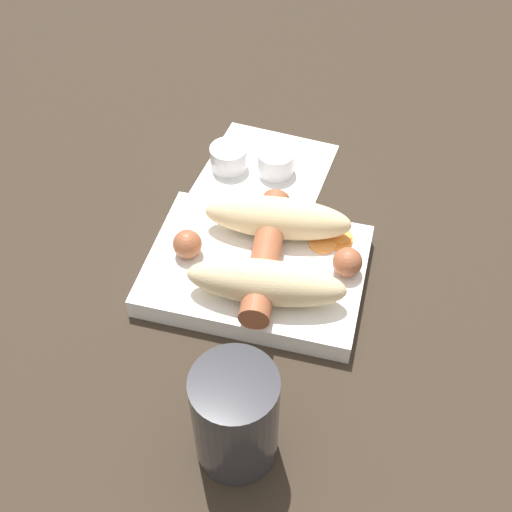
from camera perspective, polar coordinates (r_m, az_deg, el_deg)
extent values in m
plane|color=#33281E|center=(0.69, 0.00, -1.90)|extent=(3.00, 3.00, 0.00)
cube|color=white|center=(0.68, 0.00, -1.24)|extent=(0.23, 0.16, 0.02)
ellipsoid|color=beige|center=(0.68, 1.94, 3.40)|extent=(0.16, 0.06, 0.05)
ellipsoid|color=beige|center=(0.62, 0.89, -2.36)|extent=(0.16, 0.06, 0.05)
cylinder|color=#9E5638|center=(0.66, 0.93, 0.28)|extent=(0.05, 0.17, 0.03)
sphere|color=#9E5638|center=(0.67, -6.12, 1.07)|extent=(0.03, 0.03, 0.03)
sphere|color=#9E5638|center=(0.65, 8.14, -0.54)|extent=(0.03, 0.03, 0.03)
cylinder|color=#F99E4C|center=(0.69, 5.96, 1.17)|extent=(0.04, 0.04, 0.00)
cylinder|color=#F99E4C|center=(0.69, 6.16, 1.77)|extent=(0.02, 0.02, 0.00)
cylinder|color=orange|center=(0.69, 7.29, 1.53)|extent=(0.04, 0.04, 0.00)
cylinder|color=orange|center=(0.69, 7.53, 1.68)|extent=(0.03, 0.03, 0.00)
cylinder|color=#F99E4C|center=(0.70, 7.16, 2.18)|extent=(0.04, 0.04, 0.00)
cube|color=white|center=(0.81, 0.94, 7.76)|extent=(0.16, 0.16, 0.00)
cylinder|color=white|center=(0.79, 1.76, 8.33)|extent=(0.05, 0.05, 0.03)
cylinder|color=white|center=(0.80, 1.75, 7.84)|extent=(0.04, 0.04, 0.01)
cylinder|color=white|center=(0.80, -2.43, 8.71)|extent=(0.05, 0.05, 0.03)
cylinder|color=#4C662D|center=(0.81, -2.41, 8.22)|extent=(0.04, 0.04, 0.01)
cylinder|color=#333338|center=(0.53, -1.83, -14.15)|extent=(0.07, 0.07, 0.11)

